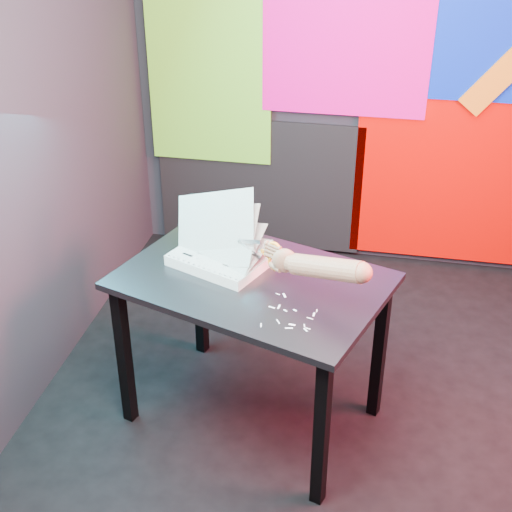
# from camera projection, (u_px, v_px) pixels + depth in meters

# --- Properties ---
(room) EXTENTS (3.01, 3.01, 2.71)m
(room) POSITION_uv_depth(u_px,v_px,m) (379.00, 138.00, 2.70)
(room) COLOR black
(room) RESTS_ON ground
(backdrop) EXTENTS (2.88, 0.05, 2.08)m
(backdrop) POSITION_uv_depth(u_px,v_px,m) (396.00, 116.00, 4.13)
(backdrop) COLOR #CD0400
(backdrop) RESTS_ON ground
(work_table) EXTENTS (1.26, 1.03, 0.75)m
(work_table) POSITION_uv_depth(u_px,v_px,m) (252.00, 299.00, 3.02)
(work_table) COLOR black
(work_table) RESTS_ON ground
(printout_stack) EXTENTS (0.47, 0.41, 0.36)m
(printout_stack) POSITION_uv_depth(u_px,v_px,m) (220.00, 257.00, 3.06)
(printout_stack) COLOR white
(printout_stack) RESTS_ON work_table
(scissors) EXTENTS (0.21, 0.12, 0.13)m
(scissors) POSITION_uv_depth(u_px,v_px,m) (271.00, 255.00, 2.86)
(scissors) COLOR #BCBCBC
(scissors) RESTS_ON printout_stack
(hand_forearm) EXTENTS (0.43, 0.27, 0.18)m
(hand_forearm) POSITION_uv_depth(u_px,v_px,m) (320.00, 267.00, 2.71)
(hand_forearm) COLOR brown
(hand_forearm) RESTS_ON work_table
(paper_clippings) EXTENTS (0.20, 0.25, 0.00)m
(paper_clippings) POSITION_uv_depth(u_px,v_px,m) (290.00, 315.00, 2.73)
(paper_clippings) COLOR white
(paper_clippings) RESTS_ON work_table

